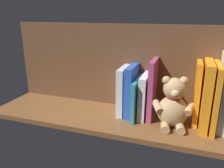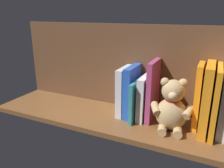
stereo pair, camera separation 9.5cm
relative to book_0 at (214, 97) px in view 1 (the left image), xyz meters
The scene contains 11 objects.
ground_plane 43.09cm from the book_0, ahead, with size 109.65×30.85×2.20cm, color brown.
shelf_back_panel 42.55cm from the book_0, 14.64° to the right, with size 109.65×1.50×39.07cm, color brown.
book_0 is the anchor object (origin of this frame).
book_1 3.10cm from the book_0, ahead, with size 2.97×18.04×26.40cm, color orange.
book_2 6.97cm from the book_0, 26.32° to the right, with size 2.08×12.76×25.62cm, color orange.
teddy_bear 15.73cm from the book_0, 14.71° to the left, with size 16.56×14.52×20.67cm.
book_3 24.08cm from the book_0, ahead, with size 2.11×14.63×25.39cm, color #B23F72.
book_4 27.46cm from the book_0, ahead, with size 2.95×15.34×18.81cm, color silver.
book_5 30.42cm from the book_0, ahead, with size 1.58×17.90×17.13cm, color teal.
book_6 33.24cm from the book_0, ahead, with size 3.13×14.95×22.19cm, color blue.
book_7 36.95cm from the book_0, ahead, with size 2.89×14.30×21.23cm, color silver.
Camera 1 is at (-29.55, 85.84, 43.97)cm, focal length 35.85 mm.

